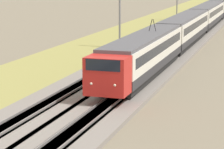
# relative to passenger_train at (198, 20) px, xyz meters

# --- Properties ---
(ballast_main) EXTENTS (240.00, 4.40, 0.30)m
(ballast_main) POSITION_rel_passenger_train_xyz_m (-9.26, 4.01, -2.13)
(ballast_main) COLOR gray
(ballast_main) RESTS_ON ground
(ballast_adjacent) EXTENTS (240.00, 4.40, 0.30)m
(ballast_adjacent) POSITION_rel_passenger_train_xyz_m (-9.26, -0.00, -2.13)
(ballast_adjacent) COLOR gray
(ballast_adjacent) RESTS_ON ground
(track_main) EXTENTS (240.00, 1.57, 0.45)m
(track_main) POSITION_rel_passenger_train_xyz_m (-9.26, 4.01, -2.12)
(track_main) COLOR #4C4238
(track_main) RESTS_ON ground
(track_adjacent) EXTENTS (240.00, 1.57, 0.45)m
(track_adjacent) POSITION_rel_passenger_train_xyz_m (-9.26, -0.00, -2.12)
(track_adjacent) COLOR #4C4238
(track_adjacent) RESTS_ON ground
(grass_verge) EXTENTS (240.00, 9.72, 0.12)m
(grass_verge) POSITION_rel_passenger_train_xyz_m (-9.26, 9.88, -2.22)
(grass_verge) COLOR #99934C
(grass_verge) RESTS_ON ground
(passenger_train) EXTENTS (84.80, 2.97, 4.90)m
(passenger_train) POSITION_rel_passenger_train_xyz_m (0.00, 0.00, 0.00)
(passenger_train) COLOR red
(passenger_train) RESTS_ON ground
(catenary_mast_mid) EXTENTS (0.22, 2.56, 7.73)m
(catenary_mast_mid) POSITION_rel_passenger_train_xyz_m (-15.16, 6.93, 1.72)
(catenary_mast_mid) COLOR slate
(catenary_mast_mid) RESTS_ON ground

